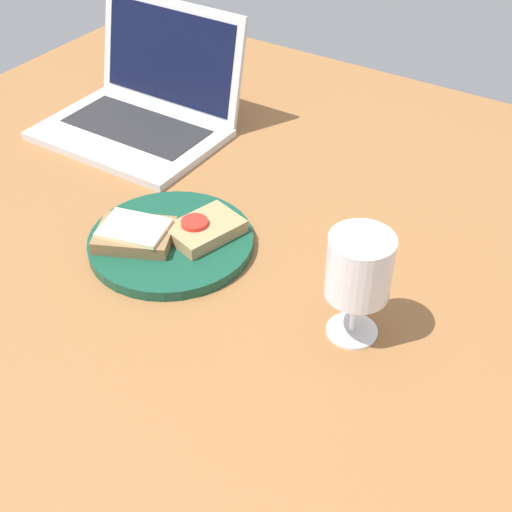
{
  "coord_description": "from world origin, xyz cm",
  "views": [
    {
      "loc": [
        46.49,
        -58.24,
        65.13
      ],
      "look_at": [
        8.36,
        0.86,
        8.0
      ],
      "focal_mm": 50.0,
      "sensor_mm": 36.0,
      "label": 1
    }
  ],
  "objects_px": {
    "sandwich_with_tomato": "(204,229)",
    "wine_glass": "(360,270)",
    "sandwich_with_cheese": "(135,234)",
    "laptop": "(145,105)",
    "plate": "(171,242)"
  },
  "relations": [
    {
      "from": "wine_glass",
      "to": "sandwich_with_cheese",
      "type": "bearing_deg",
      "value": -176.29
    },
    {
      "from": "sandwich_with_tomato",
      "to": "sandwich_with_cheese",
      "type": "bearing_deg",
      "value": -139.17
    },
    {
      "from": "plate",
      "to": "laptop",
      "type": "xyz_separation_m",
      "value": [
        -0.25,
        0.25,
        0.03
      ]
    },
    {
      "from": "plate",
      "to": "sandwich_with_cheese",
      "type": "height_order",
      "value": "sandwich_with_cheese"
    },
    {
      "from": "sandwich_with_cheese",
      "to": "laptop",
      "type": "xyz_separation_m",
      "value": [
        -0.21,
        0.28,
        0.02
      ]
    },
    {
      "from": "sandwich_with_cheese",
      "to": "laptop",
      "type": "height_order",
      "value": "laptop"
    },
    {
      "from": "plate",
      "to": "wine_glass",
      "type": "distance_m",
      "value": 0.3
    },
    {
      "from": "sandwich_with_tomato",
      "to": "wine_glass",
      "type": "bearing_deg",
      "value": -9.33
    },
    {
      "from": "plate",
      "to": "laptop",
      "type": "distance_m",
      "value": 0.35
    },
    {
      "from": "laptop",
      "to": "plate",
      "type": "bearing_deg",
      "value": -44.76
    },
    {
      "from": "plate",
      "to": "wine_glass",
      "type": "relative_size",
      "value": 1.6
    },
    {
      "from": "plate",
      "to": "wine_glass",
      "type": "height_order",
      "value": "wine_glass"
    },
    {
      "from": "sandwich_with_cheese",
      "to": "wine_glass",
      "type": "height_order",
      "value": "wine_glass"
    },
    {
      "from": "sandwich_with_tomato",
      "to": "laptop",
      "type": "distance_m",
      "value": 0.36
    },
    {
      "from": "wine_glass",
      "to": "sandwich_with_tomato",
      "type": "bearing_deg",
      "value": 170.67
    }
  ]
}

